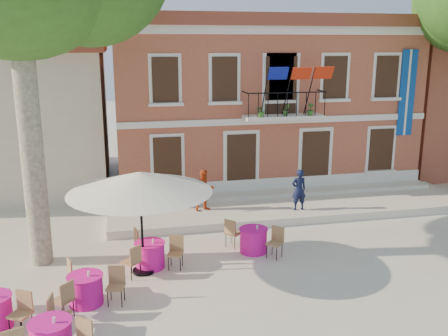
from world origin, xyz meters
TOP-DOWN VIEW (x-y plane):
  - ground at (0.00, 0.00)m, footprint 90.00×90.00m
  - main_building at (2.00, 9.99)m, footprint 13.50×9.59m
  - neighbor_west at (-9.50, 11.00)m, footprint 9.40×9.40m
  - terrace at (2.00, 4.40)m, footprint 14.00×3.40m
  - patio_umbrella at (-3.94, 0.10)m, footprint 3.97×3.97m
  - pedestrian_navy at (1.99, 3.56)m, footprint 0.58×0.39m
  - pedestrian_orange at (-1.43, 4.22)m, footprint 0.88×0.76m
  - cafe_table_1 at (-5.44, -1.41)m, footprint 1.78×1.83m
  - cafe_table_3 at (-3.73, 0.36)m, footprint 1.83×1.79m
  - cafe_table_4 at (-0.50, 0.81)m, footprint 1.62×1.69m

SIDE VIEW (x-z plane):
  - ground at x=0.00m, z-range 0.00..0.00m
  - terrace at x=2.00m, z-range 0.00..0.30m
  - cafe_table_4 at x=-0.50m, z-range -0.05..0.90m
  - cafe_table_1 at x=-5.44m, z-range -0.05..0.90m
  - cafe_table_3 at x=-3.73m, z-range -0.05..0.90m
  - pedestrian_orange at x=-1.43m, z-range 0.30..1.84m
  - pedestrian_navy at x=1.99m, z-range 0.30..1.85m
  - patio_umbrella at x=-3.94m, z-range 1.18..4.13m
  - neighbor_west at x=-9.50m, z-range 0.02..6.42m
  - main_building at x=2.00m, z-range 0.03..7.53m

